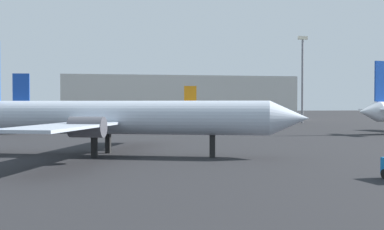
% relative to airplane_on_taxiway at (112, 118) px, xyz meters
% --- Properties ---
extents(airplane_on_taxiway, '(32.60, 28.59, 10.44)m').
position_rel_airplane_on_taxiway_xyz_m(airplane_on_taxiway, '(0.00, 0.00, 0.00)').
color(airplane_on_taxiway, '#B2BCCC').
rests_on(airplane_on_taxiway, ground_plane).
extents(airplane_far_right, '(26.41, 20.35, 8.19)m').
position_rel_airplane_on_taxiway_xyz_m(airplane_far_right, '(6.90, 49.98, -0.57)').
color(airplane_far_right, silver).
rests_on(airplane_far_right, ground_plane).
extents(light_mast_right, '(2.40, 0.50, 20.88)m').
position_rel_airplane_on_taxiway_xyz_m(light_mast_right, '(45.64, 63.23, 8.34)').
color(light_mast_right, slate).
rests_on(light_mast_right, ground_plane).
extents(terminal_building, '(62.63, 22.08, 12.18)m').
position_rel_airplane_on_taxiway_xyz_m(terminal_building, '(19.21, 88.72, 2.71)').
color(terminal_building, '#B7B7B2').
rests_on(terminal_building, ground_plane).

